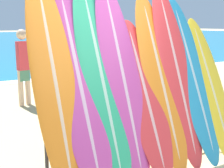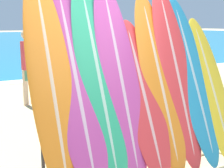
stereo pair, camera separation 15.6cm
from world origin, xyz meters
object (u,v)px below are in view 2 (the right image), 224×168
Objects in this scene: surfboard_slot_4 at (144,97)px; person_far_right at (111,53)px; surfboard_slot_2 at (99,80)px; person_far_left at (28,64)px; surfboard_slot_6 at (176,73)px; surfboard_slot_8 at (211,87)px; surfboard_slot_0 at (51,82)px; surfboard_slot_3 at (120,78)px; surfboard_rack at (142,131)px; surfboard_slot_5 at (160,81)px; surfboard_slot_7 at (193,78)px; surfboard_slot_1 at (76,84)px.

person_far_right is (2.42, 5.44, 0.00)m from surfboard_slot_4.
surfboard_slot_2 reaches higher than person_far_left.
surfboard_slot_6 is at bearing 9.00° from surfboard_slot_4.
surfboard_slot_2 is 1.24× the size of surfboard_slot_8.
surfboard_slot_0 reaches higher than surfboard_slot_4.
surfboard_slot_3 is 1.01× the size of surfboard_slot_6.
surfboard_slot_8 is at bearing -0.10° from surfboard_slot_4.
surfboard_rack is 1.07× the size of surfboard_slot_3.
person_far_right is at bearing 56.33° from surfboard_slot_0.
surfboard_rack is 1.47× the size of person_far_right.
surfboard_slot_6 is at bearing 170.49° from surfboard_slot_8.
surfboard_slot_5 is 0.29m from surfboard_slot_6.
surfboard_slot_2 is 1.08× the size of surfboard_slot_7.
surfboard_rack is at bearing -173.05° from surfboard_slot_6.
surfboard_slot_3 is at bearing 178.18° from surfboard_slot_5.
surfboard_slot_3 reaches higher than surfboard_slot_5.
person_far_right is (2.98, 5.33, -0.25)m from surfboard_slot_2.
surfboard_slot_1 reaches higher than surfboard_slot_8.
person_far_left is at bearing 92.89° from surfboard_slot_3.
surfboard_slot_0 is at bearing 178.66° from surfboard_slot_3.
surfboard_slot_1 is at bearing 178.14° from surfboard_slot_5.
surfboard_slot_6 is at bearing 6.95° from surfboard_rack.
surfboard_slot_0 is at bearing 174.42° from surfboard_slot_4.
surfboard_slot_3 is at bearing -164.32° from person_far_right.
surfboard_slot_8 is (1.69, -0.11, -0.24)m from surfboard_slot_2.
surfboard_rack is 0.44m from surfboard_slot_4.
surfboard_slot_8 is at bearing -12.61° from surfboard_slot_7.
surfboard_slot_2 reaches higher than surfboard_slot_1.
surfboard_slot_3 is 1.14m from surfboard_slot_7.
surfboard_slot_4 is 5.95m from person_far_right.
person_far_left is (0.65, 3.88, -0.30)m from surfboard_slot_0.
person_far_left is at bearing 101.20° from surfboard_slot_5.
surfboard_slot_3 reaches higher than surfboard_slot_2.
surfboard_slot_3 is at bearing -1.91° from surfboard_slot_1.
surfboard_slot_6 reaches higher than person_far_left.
surfboard_slot_4 is 0.98× the size of surfboard_slot_8.
person_far_right is (1.29, 5.44, -0.02)m from surfboard_slot_8.
surfboard_slot_6 reaches higher than surfboard_slot_4.
surfboard_rack is 1.04× the size of surfboard_slot_0.
surfboard_slot_4 is 0.86m from surfboard_slot_7.
surfboard_slot_1 reaches higher than person_far_right.
surfboard_slot_5 reaches higher than surfboard_rack.
person_far_right is at bearing 68.38° from surfboard_slot_5.
surfboard_rack is 0.69m from surfboard_slot_5.
surfboard_slot_0 reaches higher than surfboard_slot_6.
surfboard_slot_7 is 1.15× the size of surfboard_slot_8.
person_far_left is (-0.48, 3.97, 0.43)m from surfboard_rack.
person_far_left is at bearing 112.00° from surfboard_slot_8.
surfboard_slot_0 is 1.43× the size of person_far_left.
surfboard_slot_5 is at bearing -176.32° from surfboard_slot_6.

